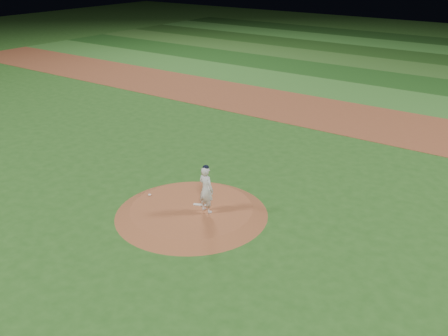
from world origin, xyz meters
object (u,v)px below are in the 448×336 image
object	(u,v)px
pitching_rubber	(200,205)
rosin_bag	(150,195)
pitchers_mound	(192,211)
pitcher_on_mound	(206,189)

from	to	relation	value
pitching_rubber	rosin_bag	xyz separation A→B (m)	(-2.03, -0.51, 0.02)
rosin_bag	pitching_rubber	bearing A→B (deg)	14.19
pitching_rubber	pitchers_mound	bearing A→B (deg)	-136.39
pitching_rubber	rosin_bag	distance (m)	2.10
pitchers_mound	rosin_bag	bearing A→B (deg)	-174.89
pitchers_mound	pitching_rubber	xyz separation A→B (m)	(0.14, 0.34, 0.14)
rosin_bag	pitcher_on_mound	bearing A→B (deg)	6.26
pitching_rubber	pitcher_on_mound	world-z (taller)	pitcher_on_mound
pitching_rubber	rosin_bag	bearing A→B (deg)	169.36
pitchers_mound	pitcher_on_mound	xyz separation A→B (m)	(0.60, 0.10, 1.00)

